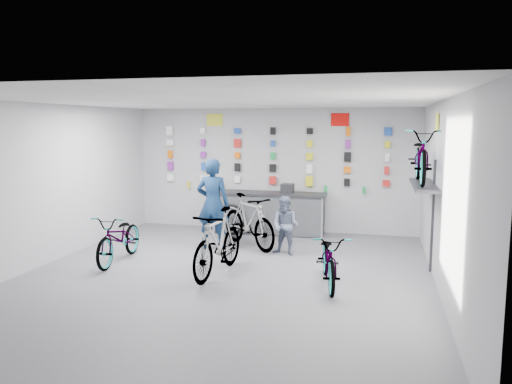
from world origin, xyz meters
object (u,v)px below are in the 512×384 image
(bike_service, at_px, (249,221))
(clerk, at_px, (213,204))
(bike_left, at_px, (120,238))
(bike_right, at_px, (329,259))
(bike_center, at_px, (218,242))
(customer, at_px, (285,226))
(counter, at_px, (269,214))

(bike_service, distance_m, clerk, 0.85)
(bike_left, relative_size, clerk, 0.94)
(bike_left, xyz_separation_m, bike_right, (4.02, -0.45, -0.03))
(bike_right, bearing_deg, bike_left, 162.48)
(bike_center, height_order, customer, customer)
(bike_left, distance_m, bike_center, 2.11)
(bike_left, bearing_deg, bike_service, 34.62)
(bike_center, bearing_deg, customer, 67.67)
(bike_left, distance_m, clerk, 2.04)
(customer, bearing_deg, bike_service, 168.94)
(counter, bearing_deg, bike_left, -125.37)
(counter, distance_m, bike_service, 1.44)
(bike_right, bearing_deg, bike_service, 120.67)
(bike_right, distance_m, bike_service, 2.89)
(counter, xyz_separation_m, customer, (0.74, -1.84, 0.11))
(clerk, bearing_deg, counter, -117.51)
(bike_right, xyz_separation_m, bike_service, (-1.93, 2.16, 0.12))
(bike_left, relative_size, bike_service, 0.95)
(bike_service, distance_m, customer, 0.97)
(bike_left, xyz_separation_m, bike_service, (2.09, 1.70, 0.10))
(bike_center, distance_m, bike_right, 1.95)
(bike_right, distance_m, customer, 2.04)
(clerk, bearing_deg, bike_left, 43.47)
(counter, xyz_separation_m, clerk, (-0.83, -1.72, 0.47))
(bike_right, bearing_deg, customer, 110.01)
(bike_right, bearing_deg, counter, 105.49)
(customer, bearing_deg, bike_left, -142.19)
(bike_left, xyz_separation_m, bike_center, (2.08, -0.33, 0.11))
(bike_center, bearing_deg, counter, 93.98)
(bike_left, relative_size, bike_center, 0.94)
(bike_left, height_order, clerk, clerk)
(bike_center, relative_size, clerk, 1.00)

